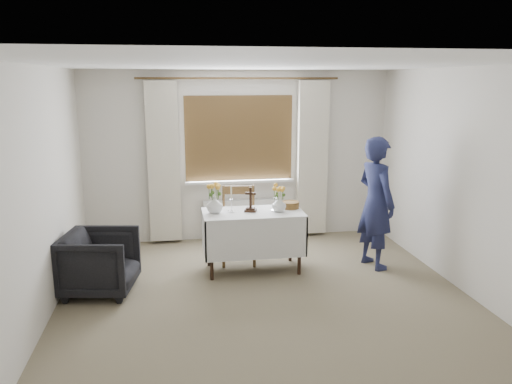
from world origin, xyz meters
TOP-DOWN VIEW (x-y plane):
  - ground at (0.00, 0.00)m, footprint 5.00×5.00m
  - altar_table at (-0.01, 1.12)m, footprint 1.24×0.64m
  - wooden_chair at (-0.15, 1.44)m, footprint 0.51×0.51m
  - armchair at (-1.81, 0.74)m, footprint 0.89×0.87m
  - person at (1.55, 1.01)m, footprint 0.56×0.70m
  - radiator at (0.00, 2.42)m, footprint 1.10×0.10m
  - wooden_cross at (-0.04, 1.14)m, footprint 0.17×0.14m
  - candlestick_left at (-0.27, 1.16)m, footprint 0.13×0.13m
  - candlestick_right at (0.27, 1.12)m, footprint 0.11×0.11m
  - flower_vase_left at (-0.48, 1.14)m, footprint 0.25×0.25m
  - flower_vase_right at (0.31, 1.08)m, footprint 0.21×0.21m
  - wicker_basket at (0.49, 1.23)m, footprint 0.24×0.24m

SIDE VIEW (x-z plane):
  - ground at x=0.00m, z-range 0.00..0.00m
  - radiator at x=0.00m, z-range 0.00..0.60m
  - armchair at x=-1.81m, z-range 0.00..0.71m
  - altar_table at x=-0.01m, z-range 0.00..0.76m
  - wooden_chair at x=-0.15m, z-range 0.00..1.00m
  - wicker_basket at x=0.49m, z-range 0.76..0.85m
  - person at x=1.55m, z-range 0.00..1.68m
  - flower_vase_right at x=0.31m, z-range 0.76..0.95m
  - flower_vase_left at x=-0.48m, z-range 0.76..0.97m
  - wooden_cross at x=-0.04m, z-range 0.76..1.07m
  - candlestick_left at x=-0.27m, z-range 0.76..1.10m
  - candlestick_right at x=0.27m, z-range 0.76..1.11m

